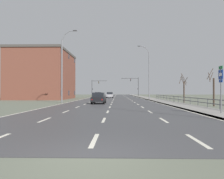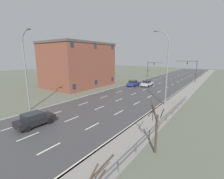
% 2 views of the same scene
% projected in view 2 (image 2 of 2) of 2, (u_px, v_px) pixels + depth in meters
% --- Properties ---
extents(ground_plane, '(160.00, 160.00, 0.12)m').
position_uv_depth(ground_plane, '(139.00, 92.00, 34.86)').
color(ground_plane, '#5B6051').
extents(road_asphalt_strip, '(14.00, 120.00, 0.03)m').
position_uv_depth(road_asphalt_strip, '(159.00, 84.00, 44.37)').
color(road_asphalt_strip, '#3D3D3F').
rests_on(road_asphalt_strip, ground).
extents(sidewalk_right, '(3.00, 120.00, 0.12)m').
position_uv_depth(sidewalk_right, '(192.00, 87.00, 39.56)').
color(sidewalk_right, gray).
rests_on(sidewalk_right, ground).
extents(guardrail, '(0.07, 39.48, 1.00)m').
position_uv_depth(guardrail, '(128.00, 154.00, 11.57)').
color(guardrail, '#515459').
rests_on(guardrail, ground).
extents(street_lamp_midground, '(2.54, 0.24, 11.51)m').
position_uv_depth(street_lamp_midground, '(166.00, 70.00, 24.27)').
color(street_lamp_midground, slate).
rests_on(street_lamp_midground, ground).
extents(street_lamp_left_bank, '(2.38, 0.24, 11.06)m').
position_uv_depth(street_lamp_left_bank, '(26.00, 73.00, 21.86)').
color(street_lamp_left_bank, slate).
rests_on(street_lamp_left_bank, ground).
extents(traffic_signal_right, '(5.83, 0.36, 6.42)m').
position_uv_depth(traffic_signal_right, '(192.00, 68.00, 46.37)').
color(traffic_signal_right, '#38383A').
rests_on(traffic_signal_right, ground).
extents(traffic_signal_left, '(5.29, 0.36, 5.69)m').
position_uv_depth(traffic_signal_left, '(150.00, 67.00, 55.80)').
color(traffic_signal_left, '#38383A').
rests_on(traffic_signal_left, ground).
extents(car_far_left, '(1.89, 4.13, 1.57)m').
position_uv_depth(car_far_left, '(133.00, 83.00, 41.03)').
color(car_far_left, navy).
rests_on(car_far_left, ground).
extents(car_near_left, '(1.88, 4.12, 1.57)m').
position_uv_depth(car_near_left, '(147.00, 83.00, 40.85)').
color(car_near_left, '#B7B7BC').
rests_on(car_near_left, ground).
extents(car_far_right, '(1.92, 4.14, 1.57)m').
position_uv_depth(car_far_right, '(35.00, 119.00, 17.68)').
color(car_far_right, black).
rests_on(car_far_right, ground).
extents(brick_building, '(12.05, 16.47, 11.01)m').
position_uv_depth(brick_building, '(79.00, 65.00, 41.04)').
color(brick_building, brown).
rests_on(brick_building, ground).
extents(bare_tree_mid, '(1.29, 1.33, 4.52)m').
position_uv_depth(bare_tree_mid, '(156.00, 129.00, 12.55)').
color(bare_tree_mid, '#423328').
rests_on(bare_tree_mid, ground).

